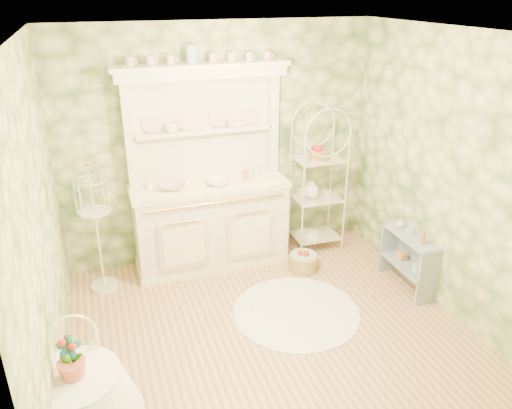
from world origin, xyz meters
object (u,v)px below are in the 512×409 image
object	(u,v)px
cafe_chair	(80,406)
floor_basket	(304,261)
birdcage_stand	(97,229)
bakers_rack	(318,179)
side_shelf	(408,263)
kitchen_dresser	(209,172)

from	to	relation	value
cafe_chair	floor_basket	world-z (taller)	cafe_chair
birdcage_stand	floor_basket	bearing A→B (deg)	-9.16
bakers_rack	side_shelf	distance (m)	1.42
side_shelf	kitchen_dresser	bearing A→B (deg)	143.40
bakers_rack	side_shelf	size ratio (longest dim) A/B	2.70
kitchen_dresser	side_shelf	size ratio (longest dim) A/B	3.41
bakers_rack	cafe_chair	bearing A→B (deg)	-140.37
bakers_rack	birdcage_stand	size ratio (longest dim) A/B	1.28
kitchen_dresser	bakers_rack	xyz separation A→B (m)	(1.33, -0.01, -0.24)
side_shelf	bakers_rack	bearing A→B (deg)	110.72
cafe_chair	side_shelf	bearing A→B (deg)	12.24
side_shelf	birdcage_stand	distance (m)	3.32
side_shelf	floor_basket	distance (m)	1.15
floor_basket	bakers_rack	bearing A→B (deg)	52.65
bakers_rack	birdcage_stand	xyz separation A→B (m)	(-2.57, -0.13, -0.20)
side_shelf	floor_basket	size ratio (longest dim) A/B	1.88
kitchen_dresser	bakers_rack	size ratio (longest dim) A/B	1.26
birdcage_stand	floor_basket	distance (m)	2.31
bakers_rack	cafe_chair	distance (m)	3.63
side_shelf	floor_basket	bearing A→B (deg)	139.05
cafe_chair	bakers_rack	bearing A→B (deg)	32.95
kitchen_dresser	bakers_rack	bearing A→B (deg)	-0.35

